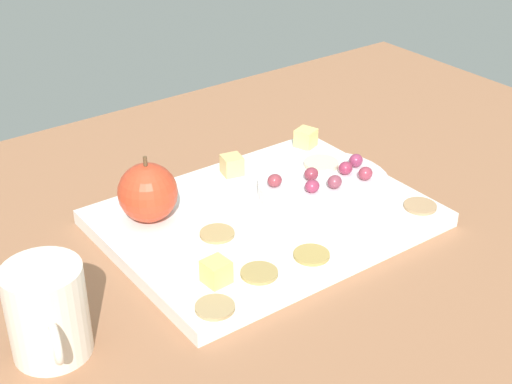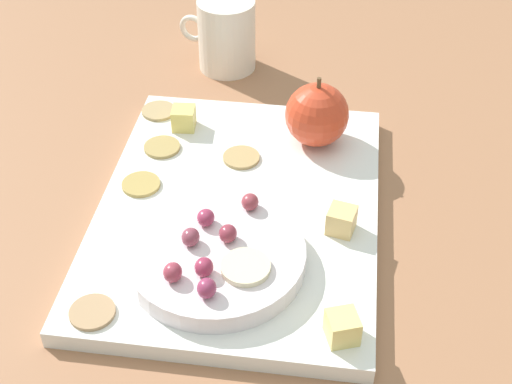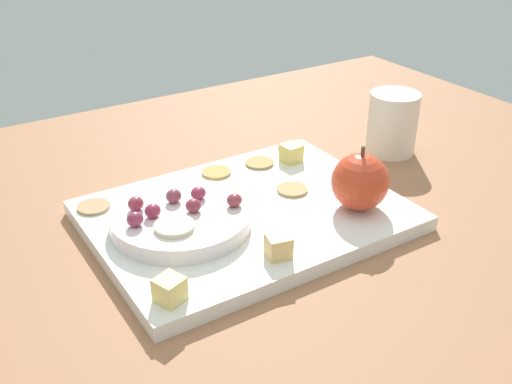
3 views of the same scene
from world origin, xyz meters
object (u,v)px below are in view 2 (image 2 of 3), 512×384
(cracker_0, at_px, (162,147))
(grape_3, at_px, (189,237))
(grape_5, at_px, (206,218))
(grape_1, at_px, (173,272))
(cracker_2, at_px, (92,312))
(grape_6, at_px, (250,202))
(grape_2, at_px, (207,288))
(serving_dish, at_px, (216,257))
(cheese_cube_0, at_px, (342,327))
(grape_4, at_px, (204,267))
(cup, at_px, (226,35))
(apple_whole, at_px, (317,115))
(cracker_1, at_px, (241,158))
(cheese_cube_2, at_px, (184,118))
(cracker_3, at_px, (159,111))
(cheese_cube_1, at_px, (341,220))
(apple_slice_0, at_px, (246,267))
(grape_0, at_px, (228,234))
(cracker_4, at_px, (141,184))
(platter, at_px, (238,211))

(cracker_0, distance_m, grape_3, 0.19)
(grape_5, bearing_deg, grape_1, 168.47)
(cracker_2, xyz_separation_m, grape_6, (0.14, -0.13, 0.03))
(grape_2, bearing_deg, serving_dish, 2.65)
(cheese_cube_0, bearing_deg, serving_dish, 59.73)
(grape_4, bearing_deg, cup, 6.93)
(serving_dish, distance_m, cracker_2, 0.13)
(grape_1, relative_size, cup, 0.18)
(cracker_0, height_order, grape_2, grape_2)
(apple_whole, bearing_deg, grape_5, 152.19)
(grape_6, bearing_deg, cracker_1, 13.43)
(serving_dish, height_order, cracker_0, serving_dish)
(grape_4, height_order, cup, cup)
(cracker_2, xyz_separation_m, cup, (0.48, -0.04, 0.03))
(cheese_cube_2, xyz_separation_m, cup, (0.18, -0.02, 0.02))
(grape_6, bearing_deg, cheese_cube_0, -143.44)
(cracker_1, relative_size, grape_5, 2.16)
(cracker_3, xyz_separation_m, cup, (0.15, -0.06, 0.03))
(serving_dish, relative_size, cheese_cube_0, 6.47)
(serving_dish, distance_m, cheese_cube_1, 0.13)
(cracker_0, distance_m, apple_slice_0, 0.24)
(grape_1, bearing_deg, grape_2, -113.58)
(apple_whole, relative_size, grape_3, 3.81)
(grape_0, xyz_separation_m, grape_6, (0.05, -0.01, -0.00))
(cheese_cube_0, distance_m, cracker_1, 0.27)
(cheese_cube_0, bearing_deg, cup, 20.95)
(cracker_0, relative_size, cup, 0.38)
(cracker_4, height_order, grape_3, grape_3)
(cracker_2, xyz_separation_m, cracker_3, (0.33, 0.02, 0.00))
(cup, bearing_deg, grape_4, -173.07)
(grape_1, distance_m, grape_2, 0.04)
(cracker_3, distance_m, grape_4, 0.31)
(platter, xyz_separation_m, cheese_cube_2, (0.13, 0.09, 0.02))
(grape_3, distance_m, grape_5, 0.03)
(apple_whole, xyz_separation_m, cracker_4, (-0.11, 0.18, -0.04))
(serving_dish, distance_m, grape_3, 0.03)
(cracker_1, bearing_deg, grape_3, 171.31)
(cracker_4, bearing_deg, apple_whole, -59.23)
(cracker_2, relative_size, grape_3, 2.16)
(cracker_2, distance_m, grape_6, 0.19)
(apple_whole, bearing_deg, cheese_cube_0, -171.29)
(cheese_cube_1, xyz_separation_m, grape_0, (-0.05, 0.11, 0.02))
(serving_dish, height_order, cheese_cube_1, cheese_cube_1)
(platter, xyz_separation_m, serving_dish, (-0.09, 0.01, 0.02))
(serving_dish, xyz_separation_m, cracker_3, (0.25, 0.12, -0.01))
(cheese_cube_1, xyz_separation_m, cracker_4, (0.04, 0.22, -0.01))
(grape_0, bearing_deg, serving_dish, 144.85)
(cracker_4, relative_size, grape_3, 2.16)
(cheese_cube_2, bearing_deg, grape_2, -163.69)
(platter, height_order, grape_5, grape_5)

